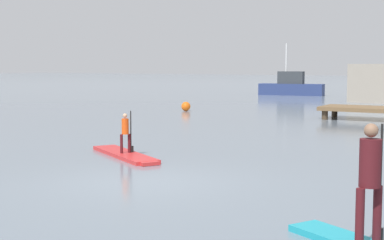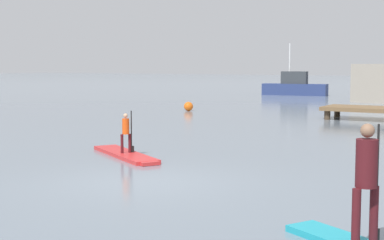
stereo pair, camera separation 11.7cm
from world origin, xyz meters
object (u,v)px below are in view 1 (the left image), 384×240
object	(u,v)px
paddleboard_near	(125,155)
mooring_buoy_near	(186,106)
paddler_adult	(370,175)
paddler_child_solo	(126,131)
fishing_boat_green_midground	(291,87)

from	to	relation	value
paddleboard_near	mooring_buoy_near	bearing A→B (deg)	114.42
paddleboard_near	paddler_adult	size ratio (longest dim) A/B	1.96
paddler_child_solo	mooring_buoy_near	xyz separation A→B (m)	(-6.50, 14.27, -0.46)
paddleboard_near	paddler_child_solo	distance (m)	0.66
paddler_adult	mooring_buoy_near	distance (m)	23.92
paddleboard_near	mooring_buoy_near	distance (m)	15.69
paddleboard_near	paddler_adult	xyz separation A→B (m)	(7.73, -4.94, 1.00)
paddleboard_near	paddler_adult	distance (m)	9.22
paddler_child_solo	paddler_adult	bearing A→B (deg)	-32.65
paddler_child_solo	fishing_boat_green_midground	size ratio (longest dim) A/B	0.22
fishing_boat_green_midground	paddleboard_near	bearing A→B (deg)	-77.51
paddler_child_solo	paddler_adult	size ratio (longest dim) A/B	0.70
paddler_adult	fishing_boat_green_midground	xyz separation A→B (m)	(-14.93, 37.44, -0.34)
paddler_adult	fishing_boat_green_midground	distance (m)	40.30
fishing_boat_green_midground	mooring_buoy_near	xyz separation A→B (m)	(0.71, -18.22, -0.45)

